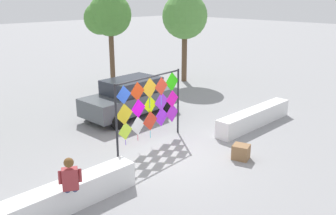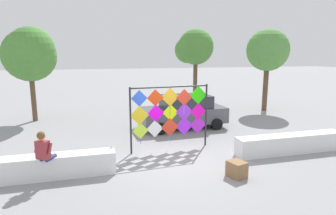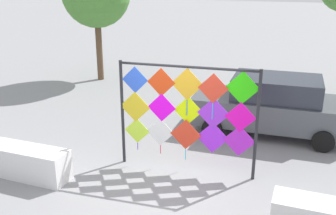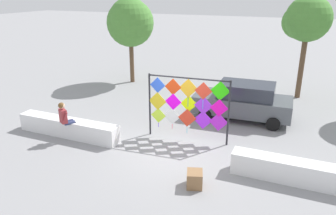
{
  "view_description": "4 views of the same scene",
  "coord_description": "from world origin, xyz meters",
  "px_view_note": "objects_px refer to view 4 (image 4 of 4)",
  "views": [
    {
      "loc": [
        -7.61,
        -7.45,
        4.99
      ],
      "look_at": [
        0.39,
        0.65,
        1.4
      ],
      "focal_mm": 38.28,
      "sensor_mm": 36.0,
      "label": 1
    },
    {
      "loc": [
        -2.67,
        -8.76,
        3.61
      ],
      "look_at": [
        -0.25,
        0.3,
        1.81
      ],
      "focal_mm": 30.15,
      "sensor_mm": 36.0,
      "label": 2
    },
    {
      "loc": [
        2.46,
        -6.33,
        4.23
      ],
      "look_at": [
        -0.18,
        0.71,
        1.63
      ],
      "focal_mm": 41.4,
      "sensor_mm": 36.0,
      "label": 3
    },
    {
      "loc": [
        3.79,
        -9.47,
        5.41
      ],
      "look_at": [
        -0.39,
        0.41,
        1.48
      ],
      "focal_mm": 34.9,
      "sensor_mm": 36.0,
      "label": 4
    }
  ],
  "objects_px": {
    "seated_vendor": "(66,118)",
    "tree_palm_like": "(130,21)",
    "kite_display_rack": "(188,103)",
    "cardboard_box_large": "(195,179)",
    "parked_car": "(243,101)",
    "tree_broadleaf": "(306,20)"
  },
  "relations": [
    {
      "from": "kite_display_rack",
      "to": "seated_vendor",
      "type": "height_order",
      "value": "kite_display_rack"
    },
    {
      "from": "seated_vendor",
      "to": "cardboard_box_large",
      "type": "height_order",
      "value": "seated_vendor"
    },
    {
      "from": "kite_display_rack",
      "to": "tree_broadleaf",
      "type": "bearing_deg",
      "value": 63.97
    },
    {
      "from": "kite_display_rack",
      "to": "cardboard_box_large",
      "type": "xyz_separation_m",
      "value": [
        1.24,
        -2.88,
        -1.25
      ]
    },
    {
      "from": "kite_display_rack",
      "to": "parked_car",
      "type": "relative_size",
      "value": 0.73
    },
    {
      "from": "parked_car",
      "to": "tree_broadleaf",
      "type": "distance_m",
      "value": 5.65
    },
    {
      "from": "cardboard_box_large",
      "to": "seated_vendor",
      "type": "bearing_deg",
      "value": 168.96
    },
    {
      "from": "parked_car",
      "to": "tree_palm_like",
      "type": "height_order",
      "value": "tree_palm_like"
    },
    {
      "from": "seated_vendor",
      "to": "tree_broadleaf",
      "type": "height_order",
      "value": "tree_broadleaf"
    },
    {
      "from": "seated_vendor",
      "to": "cardboard_box_large",
      "type": "distance_m",
      "value": 5.51
    },
    {
      "from": "cardboard_box_large",
      "to": "tree_broadleaf",
      "type": "xyz_separation_m",
      "value": [
        2.28,
        10.08,
        3.69
      ]
    },
    {
      "from": "tree_palm_like",
      "to": "seated_vendor",
      "type": "bearing_deg",
      "value": -78.2
    },
    {
      "from": "parked_car",
      "to": "cardboard_box_large",
      "type": "distance_m",
      "value": 5.87
    },
    {
      "from": "kite_display_rack",
      "to": "seated_vendor",
      "type": "xyz_separation_m",
      "value": [
        -4.13,
        -1.83,
        -0.58
      ]
    },
    {
      "from": "seated_vendor",
      "to": "tree_palm_like",
      "type": "xyz_separation_m",
      "value": [
        -1.69,
        8.08,
        2.73
      ]
    },
    {
      "from": "tree_broadleaf",
      "to": "kite_display_rack",
      "type": "bearing_deg",
      "value": -116.03
    },
    {
      "from": "tree_palm_like",
      "to": "cardboard_box_large",
      "type": "bearing_deg",
      "value": -52.28
    },
    {
      "from": "cardboard_box_large",
      "to": "tree_palm_like",
      "type": "relative_size",
      "value": 0.1
    },
    {
      "from": "kite_display_rack",
      "to": "tree_palm_like",
      "type": "bearing_deg",
      "value": 132.96
    },
    {
      "from": "tree_palm_like",
      "to": "tree_broadleaf",
      "type": "relative_size",
      "value": 0.97
    },
    {
      "from": "kite_display_rack",
      "to": "cardboard_box_large",
      "type": "relative_size",
      "value": 6.07
    },
    {
      "from": "kite_display_rack",
      "to": "cardboard_box_large",
      "type": "distance_m",
      "value": 3.37
    }
  ]
}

